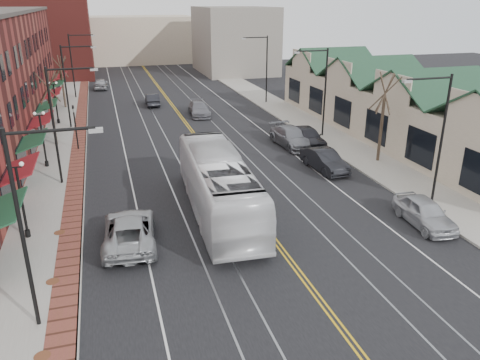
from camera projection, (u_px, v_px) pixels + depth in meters
ground at (305, 281)px, 21.69m from camera, size 160.00×160.00×0.00m
sidewalk_left at (58, 166)px, 36.37m from camera, size 4.00×120.00×0.15m
sidewalk_right at (337, 141)px, 42.72m from camera, size 4.00×120.00×0.15m
building_right at (397, 113)px, 43.50m from camera, size 8.00×36.00×4.60m
backdrop_left at (46, 33)px, 77.52m from camera, size 14.00×18.00×14.00m
backdrop_mid at (138, 39)px, 96.07m from camera, size 22.00×14.00×9.00m
backdrop_right at (234, 40)px, 81.79m from camera, size 12.00×16.00×11.00m
streetlight_l_0 at (32, 211)px, 16.95m from camera, size 3.33×0.25×8.00m
streetlight_l_1 at (59, 114)px, 31.26m from camera, size 3.33×0.25×8.00m
streetlight_l_2 at (70, 78)px, 45.57m from camera, size 3.33×0.25×8.00m
streetlight_l_3 at (75, 59)px, 59.87m from camera, size 3.33×0.25×8.00m
streetlight_r_0 at (437, 127)px, 28.16m from camera, size 3.33×0.25×8.00m
streetlight_r_1 at (321, 84)px, 42.46m from camera, size 3.33×0.25×8.00m
streetlight_r_2 at (263, 62)px, 56.77m from camera, size 3.33×0.25×8.00m
lamppost_l_1 at (22, 202)px, 24.66m from camera, size 0.84×0.28×4.27m
lamppost_l_2 at (43, 140)px, 35.39m from camera, size 0.84×0.28×4.27m
lamppost_l_3 at (56, 104)px, 47.91m from camera, size 0.84×0.28×4.27m
tree_left_near at (51, 107)px, 40.36m from camera, size 1.78×1.37×6.48m
tree_left_far at (62, 81)px, 54.76m from camera, size 1.66×1.28×6.02m
tree_right_mid at (382, 116)px, 36.16m from camera, size 1.90×1.46×6.93m
manhole_near at (42, 356)px, 16.88m from camera, size 0.60×0.60×0.02m
manhole_mid at (53, 281)px, 21.35m from camera, size 0.60×0.60×0.02m
manhole_far at (60, 232)px, 25.83m from camera, size 0.60×0.60×0.02m
traffic_signal at (75, 124)px, 39.50m from camera, size 0.18×0.15×3.80m
transit_bus at (218, 185)px, 27.88m from camera, size 3.79×13.38×3.69m
parked_suv at (130, 230)px, 24.66m from camera, size 3.14×6.00×1.61m
parked_car_a at (425, 212)px, 26.80m from camera, size 2.21×4.78×1.58m
parked_car_b at (324, 160)px, 35.39m from camera, size 2.10×4.96×1.59m
parked_car_c at (292, 137)px, 41.22m from camera, size 2.76×5.93×1.68m
parked_car_d at (308, 136)px, 41.34m from camera, size 2.08×5.07×1.72m
distant_car_left at (152, 100)px, 57.15m from camera, size 1.65×4.42×1.44m
distant_car_right at (199, 109)px, 52.16m from camera, size 2.45×5.33×1.51m
distant_car_far at (101, 84)px, 67.54m from camera, size 2.29×4.76×1.57m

